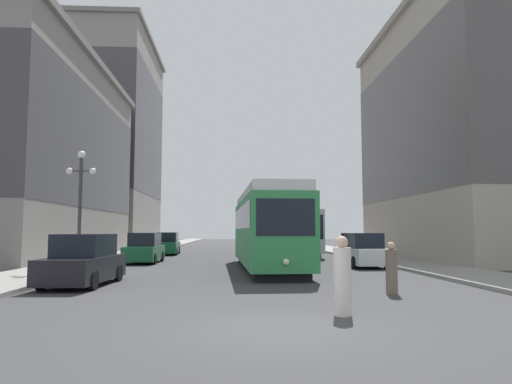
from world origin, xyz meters
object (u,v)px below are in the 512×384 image
Objects in this scene: pedestrian_crossing_far at (342,278)px; parked_car_left_far at (84,261)px; parked_car_right_far at (362,251)px; streetcar at (266,228)px; transit_bus at (294,231)px; parked_car_left_near at (167,244)px; lamp_post_left_near at (80,191)px; pedestrian_crossing_near at (392,270)px; parked_car_left_mid at (145,249)px.

parked_car_left_far is at bearing 23.55° from pedestrian_crossing_far.
streetcar is at bearing 12.04° from parked_car_right_far.
transit_bus is 2.58× the size of parked_car_left_near.
transit_bus is 6.93× the size of pedestrian_crossing_far.
lamp_post_left_near is (-8.96, -1.27, 1.72)m from streetcar.
pedestrian_crossing_far is (-2.36, -3.41, 0.10)m from pedestrian_crossing_near.
transit_bus reaches higher than parked_car_right_far.
parked_car_left_far is (-10.47, -20.79, -1.10)m from transit_bus.
streetcar is 9.66m from parked_car_left_far.
pedestrian_crossing_near is 0.28× the size of lamp_post_left_near.
streetcar is 1.03× the size of transit_bus.
pedestrian_crossing_far is (-2.64, -27.05, -1.10)m from transit_bus.
streetcar is 9.93m from pedestrian_crossing_near.
parked_car_left_mid is (-7.06, 4.99, -1.26)m from streetcar.
streetcar is at bearing -66.94° from parked_car_left_near.
lamp_post_left_near reaches higher than pedestrian_crossing_near.
transit_bus is 2.73× the size of parked_car_right_far.
lamp_post_left_near is at bearing 12.51° from pedestrian_crossing_far.
transit_bus reaches higher than parked_car_left_near.
pedestrian_crossing_near is at bearing -53.88° from parked_car_left_mid.
streetcar is 9.21m from lamp_post_left_near.
parked_car_right_far is at bearing 10.59° from lamp_post_left_near.
pedestrian_crossing_near is at bearing -33.66° from lamp_post_left_near.
pedestrian_crossing_near is at bearing -69.47° from parked_car_left_near.
parked_car_left_mid is 0.95× the size of parked_car_right_far.
parked_car_right_far is 2.89× the size of pedestrian_crossing_near.
parked_car_left_near is at bearing 83.31° from lamp_post_left_near.
parked_car_left_far is 6.29m from lamp_post_left_near.
pedestrian_crossing_far is at bearing -68.30° from pedestrian_crossing_near.
parked_car_right_far is 10.94m from pedestrian_crossing_near.
pedestrian_crossing_near is at bearing -12.51° from parked_car_left_far.
parked_car_left_far is at bearing -89.33° from parked_car_left_mid.
lamp_post_left_near is (-1.90, -16.17, 2.98)m from parked_car_left_near.
lamp_post_left_near is at bearing -157.24° from pedestrian_crossing_near.
parked_car_right_far is at bearing -45.60° from pedestrian_crossing_far.
streetcar is 2.82× the size of parked_car_right_far.
transit_bus is at bearing 42.34° from parked_car_left_mid.
lamp_post_left_near is at bearing -106.23° from parked_car_left_mid.
parked_car_left_far is 2.81× the size of pedestrian_crossing_near.
parked_car_left_near is 1.09× the size of parked_car_left_far.
transit_bus is 2.88× the size of parked_car_left_mid.
parked_car_right_far is at bearing 35.59° from parked_car_left_far.
parked_car_left_near is at bearing 90.67° from parked_car_left_mid.
pedestrian_crossing_near is at bearing -73.44° from streetcar.
lamp_post_left_near reaches higher than parked_car_left_near.
pedestrian_crossing_near is (-2.17, -10.72, -0.10)m from parked_car_right_far.
parked_car_left_far reaches higher than pedestrian_crossing_near.
streetcar is at bearing -103.45° from transit_bus.
transit_bus reaches higher than parked_car_left_mid.
parked_car_left_near reaches higher than pedestrian_crossing_far.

